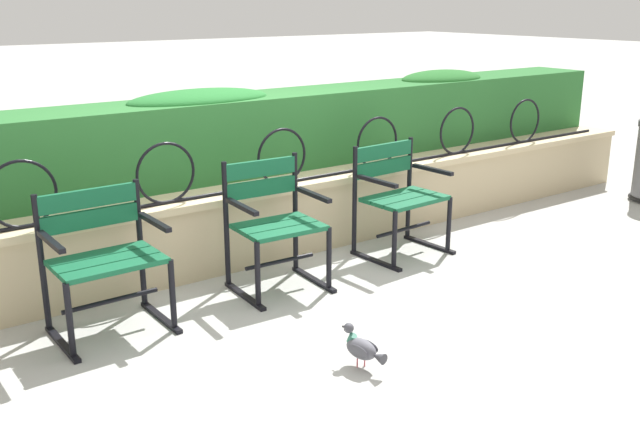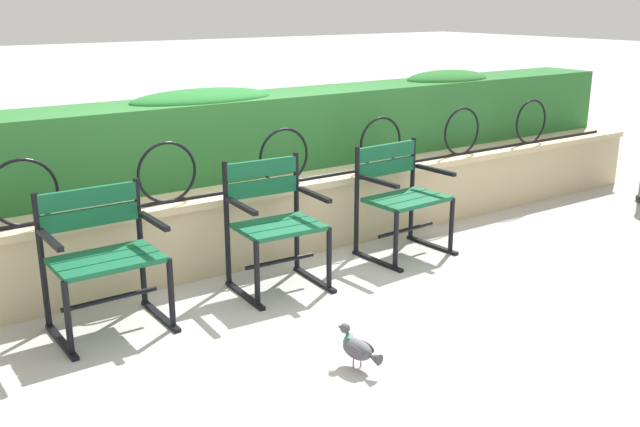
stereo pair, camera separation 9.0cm
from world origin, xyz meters
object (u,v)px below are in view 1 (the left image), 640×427
(park_chair_centre, at_px, (273,221))
(pigeon_far_side, at_px, (362,348))
(park_chair_right, at_px, (398,194))
(park_chair_left, at_px, (102,255))

(park_chair_centre, distance_m, pigeon_far_side, 1.30)
(park_chair_centre, height_order, park_chair_right, park_chair_centre)
(park_chair_left, distance_m, pigeon_far_side, 1.59)
(park_chair_left, bearing_deg, park_chair_centre, -1.27)
(park_chair_left, relative_size, pigeon_far_side, 2.86)
(park_chair_left, distance_m, park_chair_centre, 1.15)
(park_chair_right, distance_m, pigeon_far_side, 1.90)
(park_chair_centre, distance_m, park_chair_right, 1.14)
(park_chair_right, height_order, pigeon_far_side, park_chair_right)
(park_chair_left, xyz_separation_m, park_chair_centre, (1.15, -0.03, 0.00))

